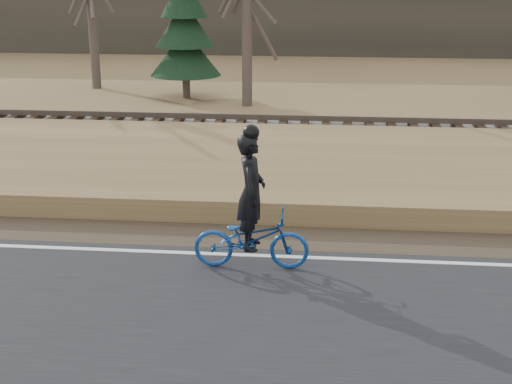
{
  "coord_description": "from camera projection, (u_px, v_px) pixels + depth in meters",
  "views": [
    {
      "loc": [
        1.17,
        -10.91,
        4.78
      ],
      "look_at": [
        0.04,
        0.5,
        1.1
      ],
      "focal_mm": 50.0,
      "sensor_mm": 36.0,
      "label": 1
    }
  ],
  "objects": [
    {
      "name": "embankment",
      "position": [
        270.0,
        179.0,
        15.82
      ],
      "size": [
        120.0,
        5.0,
        0.44
      ],
      "primitive_type": "cube",
      "color": "olive",
      "rests_on": "ground"
    },
    {
      "name": "conifer",
      "position": [
        185.0,
        25.0,
        25.77
      ],
      "size": [
        2.6,
        2.6,
        5.63
      ],
      "color": "brown",
      "rests_on": "ground"
    },
    {
      "name": "railroad",
      "position": [
        282.0,
        128.0,
        19.33
      ],
      "size": [
        120.0,
        2.4,
        0.29
      ],
      "color": "black",
      "rests_on": "ballast"
    },
    {
      "name": "ground",
      "position": [
        251.0,
        264.0,
        11.91
      ],
      "size": [
        120.0,
        120.0,
        0.0
      ],
      "primitive_type": "plane",
      "color": "olive",
      "rests_on": "ground"
    },
    {
      "name": "ballast",
      "position": [
        281.0,
        139.0,
        19.42
      ],
      "size": [
        120.0,
        3.0,
        0.45
      ],
      "primitive_type": "cube",
      "color": "slate",
      "rests_on": "ground"
    },
    {
      "name": "shoulder",
      "position": [
        258.0,
        236.0,
        13.04
      ],
      "size": [
        120.0,
        1.6,
        0.04
      ],
      "primitive_type": "cube",
      "color": "#473A2B",
      "rests_on": "ground"
    },
    {
      "name": "road",
      "position": [
        231.0,
        336.0,
        9.53
      ],
      "size": [
        120.0,
        6.0,
        0.06
      ],
      "primitive_type": "cube",
      "color": "black",
      "rests_on": "ground"
    },
    {
      "name": "cyclist",
      "position": [
        251.0,
        223.0,
        11.4
      ],
      "size": [
        1.88,
        0.69,
        2.38
      ],
      "rotation": [
        0.0,
        0.0,
        1.6
      ],
      "color": "navy",
      "rests_on": "road"
    },
    {
      "name": "edge_line",
      "position": [
        252.0,
        255.0,
        12.08
      ],
      "size": [
        120.0,
        0.12,
        0.01
      ],
      "primitive_type": "cube",
      "color": "silver",
      "rests_on": "road"
    }
  ]
}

